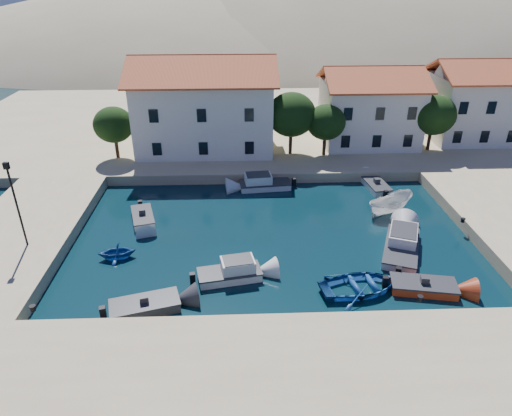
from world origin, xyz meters
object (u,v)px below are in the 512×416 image
Objects in this scene: boat_east at (389,212)px; rowboat_south at (360,290)px; cabin_cruiser_east at (402,246)px; cabin_cruiser_south at (230,273)px; lamppost at (15,197)px; building_right at (474,99)px; building_mid at (370,105)px; building_left at (204,102)px.

rowboat_south is at bearing 125.74° from boat_east.
boat_east is (0.99, 6.08, -0.48)m from cabin_cruiser_east.
cabin_cruiser_south is 8.54m from rowboat_south.
lamppost reaches higher than cabin_cruiser_east.
building_right reaches higher than cabin_cruiser_south.
building_mid is 27.22m from rowboat_south.
lamppost is 28.67m from boat_east.
building_right is 1.78× the size of rowboat_south.
building_left is at bearing 19.87° from boat_east.
building_left is 18.04m from building_mid.
building_right is 22.09m from boat_east.
cabin_cruiser_south is (-15.20, -24.22, -4.75)m from building_mid.
building_left reaches higher than cabin_cruiser_east.
building_right is 37.43m from cabin_cruiser_south.
building_mid is at bearing -25.66° from rowboat_south.
building_left is at bearing 86.25° from cabin_cruiser_south.
rowboat_south is 0.87× the size of cabin_cruiser_east.
building_right is at bearing 4.76° from building_mid.
building_mid reaches higher than rowboat_south.
building_right is at bearing -45.91° from rowboat_south.
cabin_cruiser_south reaches higher than boat_east.
building_right reaches higher than rowboat_south.
building_mid reaches higher than cabin_cruiser_south.
cabin_cruiser_east is at bearing -53.51° from rowboat_south.
cabin_cruiser_east is at bearing -53.32° from building_left.
cabin_cruiser_south is (-27.20, -25.22, -5.00)m from building_right.
building_mid reaches higher than lamppost.
building_mid is 1.69× the size of lamppost.
building_mid reaches higher than cabin_cruiser_east.
cabin_cruiser_east is (12.42, 2.79, -0.00)m from cabin_cruiser_south.
boat_east is at bearing -96.66° from building_mid.
building_left is at bearing -176.19° from building_right.
lamppost is 1.36× the size of boat_east.
building_left is 30.07m from building_right.
cabin_cruiser_south is 0.83× the size of rowboat_south.
cabin_cruiser_south is at bearing -122.11° from building_mid.
boat_east is (-13.79, -16.36, -5.47)m from building_right.
lamppost is at bearing -119.90° from building_left.
building_left reaches higher than building_mid.
building_left reaches higher than boat_east.
building_mid is 22.13m from cabin_cruiser_east.
building_left is 23.10m from lamppost.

